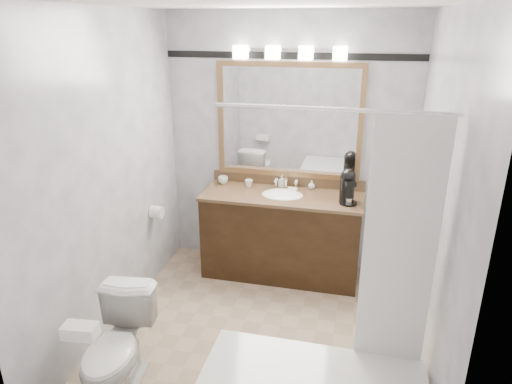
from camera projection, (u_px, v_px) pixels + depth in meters
room at (258, 191)px, 3.27m from camera, size 2.42×2.62×2.52m
vanity at (281, 233)px, 4.47m from camera, size 1.53×0.58×0.97m
mirror at (289, 121)px, 4.35m from camera, size 1.40×0.04×1.10m
vanity_light_bar at (289, 52)px, 4.08m from camera, size 1.02×0.14×0.12m
accent_stripe at (290, 56)px, 4.15m from camera, size 2.40×0.01×0.06m
tp_roll at (157, 212)px, 4.31m from camera, size 0.11×0.12×0.12m
toilet at (117, 349)px, 3.02m from camera, size 0.47×0.73×0.70m
tissue_box at (80, 331)px, 2.59m from camera, size 0.20×0.13×0.08m
coffee_maker at (348, 185)px, 4.09m from camera, size 0.17×0.20×0.31m
cup_left at (223, 180)px, 4.61m from camera, size 0.12×0.12×0.08m
cup_right at (249, 183)px, 4.52m from camera, size 0.09×0.09×0.07m
soap_bottle_a at (282, 181)px, 4.52m from camera, size 0.07×0.07×0.11m
soap_bottle_b at (311, 185)px, 4.46m from camera, size 0.08×0.08×0.08m
soap_bar at (293, 190)px, 4.42m from camera, size 0.10×0.07×0.03m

